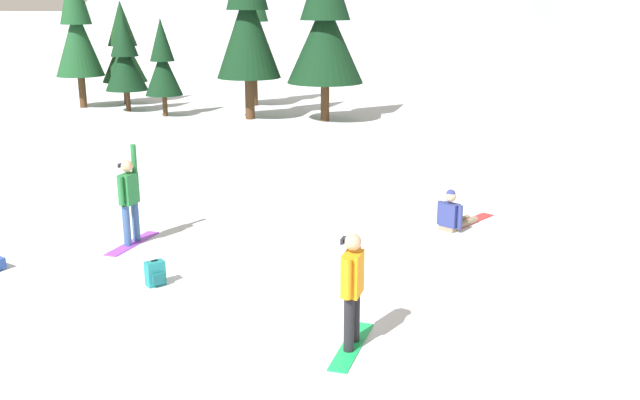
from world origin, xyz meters
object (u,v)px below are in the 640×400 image
Objects in this scene: backpack_teal at (156,274)px; pine_tree_short at (123,48)px; snowboarder_midground at (129,199)px; pine_tree_tall at (325,24)px; pine_tree_slender at (125,59)px; snowboarder_foreground at (352,289)px; pine_tree_leaning at (252,25)px; pine_tree_young at (163,63)px; snowboarder_background at (454,215)px; pine_tree_broad at (77,28)px; pine_tree_twin at (248,15)px.

pine_tree_short is at bearing 117.33° from backpack_teal.
pine_tree_tall reaches higher than snowboarder_midground.
pine_tree_slender is at bearing -62.09° from pine_tree_short.
snowboarder_foreground is at bearing -57.26° from pine_tree_short.
pine_tree_leaning is (-3.32, 20.10, 2.82)m from snowboarder_midground.
pine_tree_tall is (9.35, -0.94, 1.57)m from pine_tree_slender.
backpack_teal is at bearing -88.53° from pine_tree_tall.
snowboarder_background is at bearing -47.35° from pine_tree_young.
pine_tree_young is at bearing -24.62° from pine_tree_slender.
snowboarder_foreground reaches higher than backpack_teal.
pine_tree_broad is 1.61× the size of pine_tree_young.
pine_tree_young is at bearing -179.29° from pine_tree_tall.
pine_tree_tall is 1.47× the size of pine_tree_short.
pine_tree_short is (-1.20, 2.27, 0.30)m from pine_tree_slender.
pine_tree_tall is (7.11, 0.09, 1.67)m from pine_tree_young.
pine_tree_slender is (-14.89, 14.76, 2.07)m from snowboarder_background.
snowboarder_midground is at bearing -80.62° from pine_tree_leaning.
snowboarder_foreground is 21.27m from pine_tree_twin.
snowboarder_midground is at bearing -68.95° from pine_tree_young.
snowboarder_background is 16.80m from pine_tree_twin.
pine_tree_short is (-7.31, 3.28, -1.63)m from pine_tree_twin.
pine_tree_tall is (3.25, 0.07, -0.36)m from pine_tree_twin.
pine_tree_leaning is (-4.71, 22.06, 3.56)m from backpack_teal.
pine_tree_young is (-11.29, 19.62, 1.37)m from snowboarder_foreground.
snowboarder_background is at bearing -46.62° from pine_tree_short.
pine_tree_short is at bearing 136.26° from pine_tree_young.
pine_tree_young is (-6.19, 16.07, 1.32)m from snowboarder_midground.
pine_tree_young is at bearing 132.65° from snowboarder_background.
snowboarder_background is 0.21× the size of pine_tree_twin.
pine_tree_twin reaches higher than snowboarder_background.
backpack_teal is 0.07× the size of pine_tree_broad.
pine_tree_short is at bearing 122.74° from snowboarder_foreground.
pine_tree_slender is (-9.82, 19.05, 2.16)m from backpack_teal.
pine_tree_young is (-3.86, -0.02, -2.03)m from pine_tree_twin.
pine_tree_leaning is 5.80m from pine_tree_tall.
pine_tree_leaning is (-1.00, 4.01, -0.54)m from pine_tree_twin.
snowboarder_foreground is 0.25× the size of pine_tree_leaning.
snowboarder_foreground is 0.24× the size of pine_tree_tall.
pine_tree_tall is at bearing 91.47° from backpack_teal.
pine_tree_leaning reaches higher than pine_tree_broad.
snowboarder_background is 20.57m from pine_tree_leaning.
pine_tree_slender is 1.04× the size of pine_tree_young.
backpack_teal is 19.66m from pine_tree_young.
pine_tree_leaning is at bearing 103.95° from pine_tree_twin.
snowboarder_foreground is at bearing -70.39° from pine_tree_leaning.
snowboarder_foreground is at bearing -60.09° from pine_tree_young.
pine_tree_slender is at bearing 155.38° from pine_tree_young.
snowboarder_foreground is 0.39× the size of pine_tree_slender.
pine_tree_broad reaches higher than snowboarder_midground.
pine_tree_twin is at bearing 110.72° from snowboarder_foreground.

